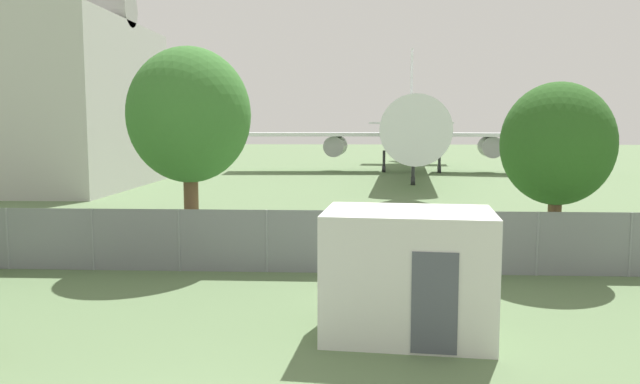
{
  "coord_description": "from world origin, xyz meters",
  "views": [
    {
      "loc": [
        2.43,
        -7.13,
        4.27
      ],
      "look_at": [
        1.38,
        13.35,
        2.0
      ],
      "focal_mm": 35.0,
      "sensor_mm": 36.0,
      "label": 1
    }
  ],
  "objects_px": {
    "tree_near_hangar": "(557,145)",
    "airplane": "(412,128)",
    "portable_cabin": "(408,273)",
    "tree_behind_benches": "(189,116)"
  },
  "relations": [
    {
      "from": "tree_near_hangar",
      "to": "airplane",
      "type": "bearing_deg",
      "value": 91.3
    },
    {
      "from": "portable_cabin",
      "to": "tree_near_hangar",
      "type": "distance_m",
      "value": 7.94
    },
    {
      "from": "airplane",
      "to": "portable_cabin",
      "type": "relative_size",
      "value": 11.04
    },
    {
      "from": "tree_near_hangar",
      "to": "portable_cabin",
      "type": "bearing_deg",
      "value": -128.8
    },
    {
      "from": "portable_cabin",
      "to": "tree_behind_benches",
      "type": "bearing_deg",
      "value": 137.59
    },
    {
      "from": "airplane",
      "to": "tree_behind_benches",
      "type": "height_order",
      "value": "airplane"
    },
    {
      "from": "portable_cabin",
      "to": "tree_near_hangar",
      "type": "relative_size",
      "value": 0.65
    },
    {
      "from": "airplane",
      "to": "tree_behind_benches",
      "type": "relative_size",
      "value": 5.89
    },
    {
      "from": "portable_cabin",
      "to": "tree_near_hangar",
      "type": "bearing_deg",
      "value": 56.94
    },
    {
      "from": "airplane",
      "to": "tree_near_hangar",
      "type": "relative_size",
      "value": 7.16
    }
  ]
}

